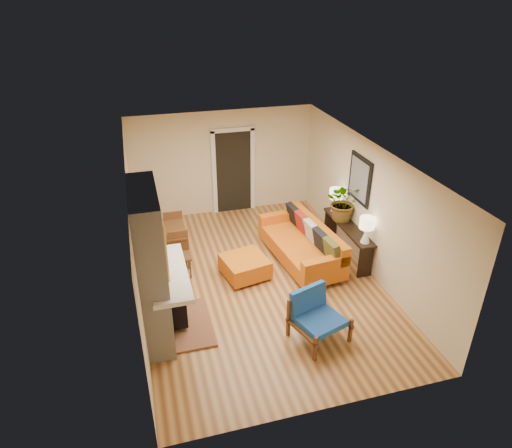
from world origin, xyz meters
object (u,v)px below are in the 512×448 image
(sofa, at_px, (304,244))
(blue_chair, at_px, (315,313))
(console_table, at_px, (348,232))
(houseplant, at_px, (344,202))
(dining_table, at_px, (172,235))
(lamp_near, at_px, (367,227))
(lamp_far, at_px, (336,197))
(ottoman, at_px, (245,266))

(sofa, height_order, blue_chair, sofa)
(sofa, bearing_deg, console_table, -3.90)
(houseplant, bearing_deg, dining_table, 171.34)
(sofa, height_order, lamp_near, lamp_near)
(dining_table, relative_size, console_table, 0.91)
(sofa, bearing_deg, houseplant, 12.82)
(blue_chair, xyz_separation_m, lamp_far, (1.61, 2.89, 0.61))
(ottoman, relative_size, lamp_far, 1.81)
(houseplant, bearing_deg, sofa, -167.18)
(dining_table, xyz_separation_m, houseplant, (3.59, -0.55, 0.56))
(lamp_near, bearing_deg, console_table, 90.00)
(ottoman, bearing_deg, lamp_far, 21.44)
(dining_table, height_order, houseplant, houseplant)
(sofa, relative_size, dining_table, 1.41)
(blue_chair, xyz_separation_m, lamp_near, (1.61, 1.46, 0.61))
(dining_table, distance_m, console_table, 3.69)
(dining_table, bearing_deg, houseplant, -8.66)
(console_table, bearing_deg, ottoman, -175.04)
(ottoman, relative_size, console_table, 0.53)
(blue_chair, xyz_separation_m, dining_table, (-1.98, 3.01, 0.14))
(sofa, distance_m, console_table, 0.97)
(console_table, distance_m, lamp_far, 0.86)
(sofa, height_order, dining_table, dining_table)
(blue_chair, relative_size, lamp_far, 1.86)
(lamp_far, bearing_deg, blue_chair, -119.19)
(blue_chair, relative_size, console_table, 0.54)
(sofa, xyz_separation_m, console_table, (0.95, -0.06, 0.18))
(blue_chair, distance_m, houseplant, 3.02)
(lamp_near, bearing_deg, lamp_far, 90.00)
(ottoman, bearing_deg, blue_chair, -70.85)
(sofa, height_order, lamp_far, lamp_far)
(ottoman, xyz_separation_m, lamp_near, (2.30, -0.53, 0.82))
(dining_table, bearing_deg, sofa, -15.99)
(lamp_far, xyz_separation_m, houseplant, (-0.01, -0.43, 0.09))
(lamp_near, relative_size, lamp_far, 1.00)
(dining_table, height_order, console_table, dining_table)
(ottoman, bearing_deg, dining_table, 141.65)
(blue_chair, bearing_deg, sofa, 73.48)
(console_table, height_order, houseplant, houseplant)
(blue_chair, bearing_deg, ottoman, 109.15)
(ottoman, height_order, houseplant, houseplant)
(sofa, distance_m, ottoman, 1.39)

